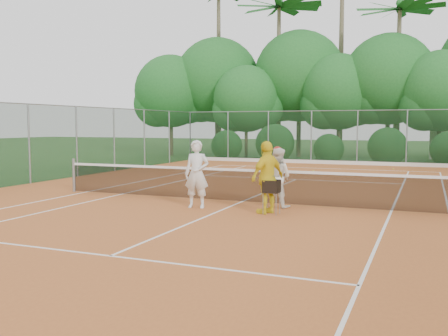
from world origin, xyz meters
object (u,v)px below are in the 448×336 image
(player_center_grp, at_px, (277,177))
(ball_hopper, at_px, (272,187))
(player_white, at_px, (197,174))
(player_yellow, at_px, (267,177))

(player_center_grp, relative_size, ball_hopper, 1.92)
(player_white, relative_size, ball_hopper, 2.13)
(player_yellow, bearing_deg, player_white, -67.38)
(player_center_grp, xyz_separation_m, ball_hopper, (0.16, -1.05, -0.13))
(player_white, xyz_separation_m, player_center_grp, (1.97, 0.89, -0.10))
(player_yellow, xyz_separation_m, ball_hopper, (0.13, -0.06, -0.23))
(player_center_grp, bearing_deg, player_white, -155.72)
(ball_hopper, bearing_deg, player_white, 174.94)
(ball_hopper, bearing_deg, player_yellow, 154.71)
(player_center_grp, bearing_deg, ball_hopper, -81.23)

